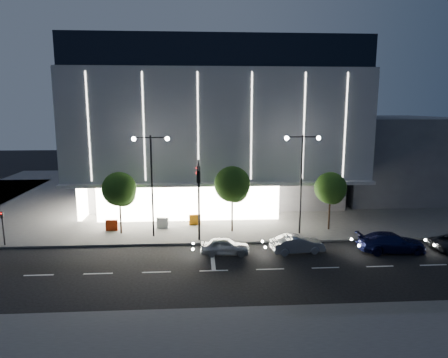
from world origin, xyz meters
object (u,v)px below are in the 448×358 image
at_px(ped_signal_far, 3,225).
at_px(car_lead, 225,246).
at_px(street_lamp_west, 152,171).
at_px(tree_right, 331,190).
at_px(tree_left, 120,191).
at_px(car_second, 297,244).
at_px(tree_mid, 232,186).
at_px(barrier_c, 195,220).
at_px(car_third, 391,242).
at_px(street_lamp_east, 302,169).
at_px(barrier_a, 112,225).
at_px(traffic_mast, 199,187).
at_px(barrier_d, 163,223).

height_order(ped_signal_far, car_lead, ped_signal_far).
relative_size(street_lamp_west, tree_right, 1.63).
bearing_deg(tree_left, car_second, -20.21).
relative_size(tree_mid, barrier_c, 5.59).
relative_size(tree_mid, car_third, 1.16).
distance_m(street_lamp_east, car_lead, 9.81).
xyz_separation_m(street_lamp_west, barrier_a, (-4.01, 1.88, -5.31)).
xyz_separation_m(traffic_mast, street_lamp_east, (9.00, 2.66, 0.93)).
xyz_separation_m(tree_left, car_lead, (8.97, -5.39, -3.38)).
xyz_separation_m(street_lamp_east, barrier_d, (-12.41, 2.31, -5.31)).
bearing_deg(tree_mid, car_second, -49.12).
relative_size(car_lead, barrier_c, 3.47).
height_order(tree_left, tree_mid, tree_mid).
xyz_separation_m(tree_mid, barrier_a, (-11.04, 0.86, -3.68)).
relative_size(tree_right, car_lead, 1.44).
bearing_deg(traffic_mast, street_lamp_east, 16.48).
bearing_deg(street_lamp_west, tree_mid, 8.26).
height_order(street_lamp_west, tree_right, street_lamp_west).
bearing_deg(car_second, street_lamp_west, 62.21).
xyz_separation_m(street_lamp_west, barrier_d, (0.59, 2.31, -5.31)).
relative_size(ped_signal_far, barrier_c, 2.73).
bearing_deg(barrier_a, car_third, -14.64).
height_order(ped_signal_far, car_third, ped_signal_far).
xyz_separation_m(street_lamp_east, car_third, (6.20, -4.63, -5.19)).
distance_m(car_lead, car_third, 13.21).
bearing_deg(car_lead, ped_signal_far, 84.01).
height_order(barrier_a, barrier_c, same).
bearing_deg(barrier_a, street_lamp_west, -24.11).
relative_size(tree_left, tree_mid, 0.93).
height_order(street_lamp_west, car_second, street_lamp_west).
bearing_deg(tree_left, car_third, -14.29).
height_order(tree_mid, car_second, tree_mid).
bearing_deg(barrier_c, tree_left, -173.14).
height_order(tree_left, car_third, tree_left).
relative_size(tree_mid, tree_right, 1.12).
bearing_deg(car_second, tree_right, -45.94).
xyz_separation_m(street_lamp_east, barrier_c, (-9.41, 3.22, -5.31)).
distance_m(barrier_a, barrier_d, 4.62).
bearing_deg(car_second, car_third, -99.16).
distance_m(car_second, barrier_d, 12.98).
height_order(tree_right, barrier_a, tree_right).
xyz_separation_m(street_lamp_west, street_lamp_east, (13.00, 0.00, 0.00)).
bearing_deg(street_lamp_west, car_third, -13.55).
bearing_deg(tree_left, street_lamp_east, -3.65).
bearing_deg(barrier_c, tree_right, -21.73).
distance_m(barrier_a, barrier_c, 7.71).
relative_size(street_lamp_west, barrier_a, 8.18).
relative_size(traffic_mast, barrier_d, 6.43).
bearing_deg(tree_right, barrier_a, 177.53).
bearing_deg(street_lamp_west, traffic_mast, -33.65).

